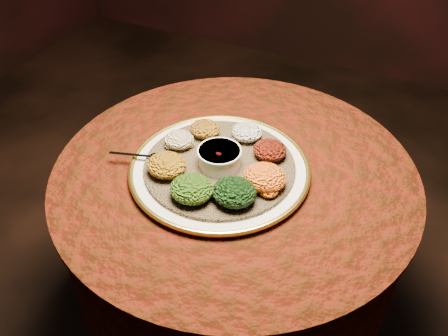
% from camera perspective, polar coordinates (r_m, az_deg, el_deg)
% --- Properties ---
extents(table, '(0.96, 0.96, 0.73)m').
position_cam_1_polar(table, '(1.43, 1.13, -5.79)').
color(table, black).
rests_on(table, ground).
extents(platter, '(0.47, 0.47, 0.02)m').
position_cam_1_polar(platter, '(1.29, -0.51, -0.14)').
color(platter, beige).
rests_on(platter, table).
extents(injera, '(0.39, 0.39, 0.01)m').
position_cam_1_polar(injera, '(1.28, -0.52, 0.22)').
color(injera, olive).
rests_on(injera, platter).
extents(stew_bowl, '(0.11, 0.11, 0.05)m').
position_cam_1_polar(stew_bowl, '(1.26, -0.53, 1.33)').
color(stew_bowl, white).
rests_on(stew_bowl, injera).
extents(spoon, '(0.15, 0.06, 0.01)m').
position_cam_1_polar(spoon, '(1.31, -8.15, 1.29)').
color(spoon, silver).
rests_on(spoon, injera).
extents(portion_ayib, '(0.08, 0.08, 0.04)m').
position_cam_1_polar(portion_ayib, '(1.36, 2.62, 4.13)').
color(portion_ayib, white).
rests_on(portion_ayib, injera).
extents(portion_kitfo, '(0.09, 0.08, 0.04)m').
position_cam_1_polar(portion_kitfo, '(1.30, 5.27, 2.06)').
color(portion_kitfo, black).
rests_on(portion_kitfo, injera).
extents(portion_tikil, '(0.11, 0.10, 0.05)m').
position_cam_1_polar(portion_tikil, '(1.21, 4.69, -1.06)').
color(portion_tikil, '#A87B0E').
rests_on(portion_tikil, injera).
extents(portion_gomen, '(0.11, 0.10, 0.05)m').
position_cam_1_polar(portion_gomen, '(1.17, 1.19, -2.77)').
color(portion_gomen, black).
rests_on(portion_gomen, injera).
extents(portion_mixveg, '(0.11, 0.10, 0.05)m').
position_cam_1_polar(portion_mixveg, '(1.18, -3.71, -2.39)').
color(portion_mixveg, '#913D09').
rests_on(portion_mixveg, injera).
extents(portion_kik, '(0.10, 0.09, 0.05)m').
position_cam_1_polar(portion_kik, '(1.25, -6.57, 0.34)').
color(portion_kik, '#9B640D').
rests_on(portion_kik, injera).
extents(portion_timatim, '(0.08, 0.08, 0.04)m').
position_cam_1_polar(portion_timatim, '(1.34, -5.15, 3.25)').
color(portion_timatim, maroon).
rests_on(portion_timatim, injera).
extents(portion_shiro, '(0.08, 0.08, 0.04)m').
position_cam_1_polar(portion_shiro, '(1.37, -2.18, 4.50)').
color(portion_shiro, '#945811').
rests_on(portion_shiro, injera).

